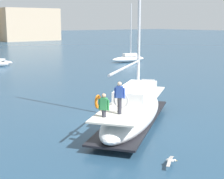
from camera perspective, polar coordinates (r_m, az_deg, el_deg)
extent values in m
plane|color=navy|center=(19.60, 1.11, -5.83)|extent=(400.00, 400.00, 0.00)
ellipsoid|color=white|center=(19.00, 3.63, -4.21)|extent=(9.16, 7.61, 1.40)
cube|color=black|center=(19.09, 3.62, -5.12)|extent=(9.02, 7.52, 0.10)
cube|color=beige|center=(18.82, 3.66, -2.04)|extent=(8.66, 7.17, 0.08)
cube|color=white|center=(19.42, 4.16, -0.45)|extent=(4.48, 3.91, 0.70)
cylinder|color=#B7B7BC|center=(16.82, 2.42, 3.86)|extent=(4.72, 3.50, 0.12)
cylinder|color=silver|center=(22.95, 6.22, 1.66)|extent=(0.58, 0.76, 0.06)
torus|color=orange|center=(16.55, -2.41, -2.08)|extent=(0.65, 0.53, 0.70)
cylinder|color=#33333D|center=(16.00, 1.29, -2.80)|extent=(0.20, 0.20, 0.80)
cube|color=#3351AD|center=(15.85, 1.30, -0.42)|extent=(0.35, 0.38, 0.56)
sphere|color=beige|center=(15.77, 1.31, 0.97)|extent=(0.20, 0.20, 0.20)
cylinder|color=#3351AD|center=(15.92, 0.54, -0.55)|extent=(0.09, 0.09, 0.50)
cylinder|color=#3351AD|center=(15.80, 2.07, -0.64)|extent=(0.09, 0.09, 0.50)
cylinder|color=#33333D|center=(15.55, -1.39, -4.08)|extent=(0.20, 0.20, 0.35)
cube|color=#338C4C|center=(15.43, -1.40, -2.46)|extent=(0.35, 0.38, 0.56)
sphere|color=tan|center=(15.35, -1.40, -1.04)|extent=(0.20, 0.20, 0.20)
cylinder|color=#338C4C|center=(15.51, -2.17, -2.58)|extent=(0.09, 0.09, 0.50)
cylinder|color=#338C4C|center=(15.38, -0.62, -2.69)|extent=(0.09, 0.09, 0.50)
torus|color=silver|center=(16.17, 1.52, -1.85)|extent=(0.50, 0.65, 0.76)
ellipsoid|color=white|center=(49.74, 2.80, 5.19)|extent=(5.51, 2.01, 0.87)
cube|color=white|center=(49.82, 3.07, 5.93)|extent=(2.25, 1.12, 0.40)
cylinder|color=silver|center=(49.68, 3.25, 10.07)|extent=(0.14, 0.14, 7.60)
ellipsoid|color=silver|center=(14.21, 9.88, -11.82)|extent=(0.35, 0.40, 0.16)
sphere|color=silver|center=(14.17, 10.65, -11.78)|extent=(0.11, 0.11, 0.11)
cone|color=gold|center=(14.17, 10.91, -11.84)|extent=(0.07, 0.08, 0.04)
cube|color=#9E9993|center=(14.46, 10.06, -11.32)|extent=(0.54, 0.43, 0.14)
cube|color=#9E9993|center=(13.94, 9.70, -12.19)|extent=(0.54, 0.43, 0.14)
cube|color=#C6AD8E|center=(115.39, -14.74, 10.66)|extent=(17.94, 17.10, 10.10)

